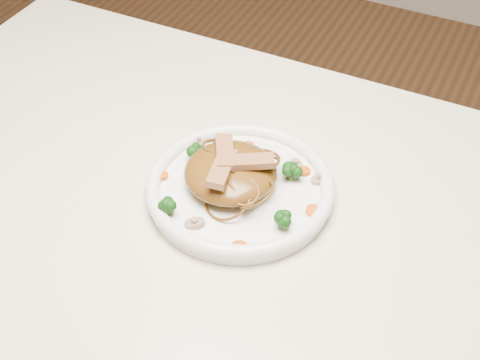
% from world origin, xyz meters
% --- Properties ---
extents(table, '(1.20, 0.80, 0.75)m').
position_xyz_m(table, '(0.00, 0.00, 0.65)').
color(table, silver).
rests_on(table, ground).
extents(plate, '(0.26, 0.26, 0.02)m').
position_xyz_m(plate, '(-0.00, 0.06, 0.76)').
color(plate, white).
rests_on(plate, table).
extents(noodle_mound, '(0.16, 0.16, 0.04)m').
position_xyz_m(noodle_mound, '(-0.02, 0.06, 0.79)').
color(noodle_mound, brown).
rests_on(noodle_mound, plate).
extents(chicken_a, '(0.07, 0.05, 0.01)m').
position_xyz_m(chicken_a, '(0.01, 0.07, 0.81)').
color(chicken_a, '#9D734A').
rests_on(chicken_a, noodle_mound).
extents(chicken_b, '(0.06, 0.07, 0.01)m').
position_xyz_m(chicken_b, '(-0.03, 0.07, 0.81)').
color(chicken_b, '#9D734A').
rests_on(chicken_b, noodle_mound).
extents(chicken_c, '(0.04, 0.08, 0.01)m').
position_xyz_m(chicken_c, '(-0.02, 0.04, 0.81)').
color(chicken_c, '#9D734A').
rests_on(chicken_c, noodle_mound).
extents(broccoli_0, '(0.03, 0.03, 0.03)m').
position_xyz_m(broccoli_0, '(0.06, 0.11, 0.78)').
color(broccoli_0, '#0F3E0C').
rests_on(broccoli_0, plate).
extents(broccoli_1, '(0.03, 0.03, 0.03)m').
position_xyz_m(broccoli_1, '(-0.08, 0.08, 0.78)').
color(broccoli_1, '#0F3E0C').
rests_on(broccoli_1, plate).
extents(broccoli_2, '(0.02, 0.02, 0.03)m').
position_xyz_m(broccoli_2, '(-0.07, -0.02, 0.78)').
color(broccoli_2, '#0F3E0C').
rests_on(broccoli_2, plate).
extents(broccoli_3, '(0.03, 0.03, 0.03)m').
position_xyz_m(broccoli_3, '(0.08, 0.02, 0.78)').
color(broccoli_3, '#0F3E0C').
rests_on(broccoli_3, plate).
extents(carrot_0, '(0.02, 0.02, 0.00)m').
position_xyz_m(carrot_0, '(0.07, 0.13, 0.77)').
color(carrot_0, '#D04407').
rests_on(carrot_0, plate).
extents(carrot_1, '(0.02, 0.02, 0.00)m').
position_xyz_m(carrot_1, '(-0.11, 0.03, 0.77)').
color(carrot_1, '#D04407').
rests_on(carrot_1, plate).
extents(carrot_2, '(0.03, 0.03, 0.00)m').
position_xyz_m(carrot_2, '(0.11, 0.06, 0.77)').
color(carrot_2, '#D04407').
rests_on(carrot_2, plate).
extents(carrot_3, '(0.02, 0.02, 0.00)m').
position_xyz_m(carrot_3, '(-0.03, 0.14, 0.77)').
color(carrot_3, '#D04407').
rests_on(carrot_3, plate).
extents(carrot_4, '(0.03, 0.03, 0.00)m').
position_xyz_m(carrot_4, '(0.05, -0.04, 0.77)').
color(carrot_4, '#D04407').
rests_on(carrot_4, plate).
extents(mushroom_0, '(0.04, 0.04, 0.01)m').
position_xyz_m(mushroom_0, '(-0.02, -0.03, 0.77)').
color(mushroom_0, tan).
rests_on(mushroom_0, plate).
extents(mushroom_1, '(0.04, 0.04, 0.01)m').
position_xyz_m(mushroom_1, '(0.09, 0.12, 0.77)').
color(mushroom_1, tan).
rests_on(mushroom_1, plate).
extents(mushroom_2, '(0.03, 0.03, 0.01)m').
position_xyz_m(mushroom_2, '(-0.10, 0.12, 0.77)').
color(mushroom_2, tan).
rests_on(mushroom_2, plate).
extents(mushroom_3, '(0.03, 0.03, 0.01)m').
position_xyz_m(mushroom_3, '(0.05, 0.13, 0.77)').
color(mushroom_3, tan).
rests_on(mushroom_3, plate).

